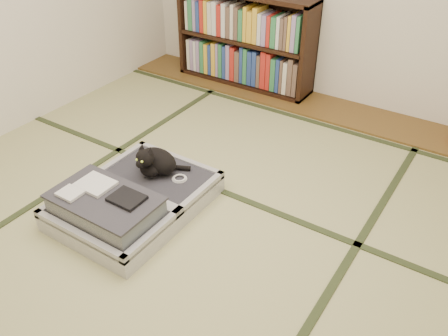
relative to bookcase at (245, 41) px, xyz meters
The scene contains 8 objects.
floor 2.27m from the bookcase, 68.18° to the right, with size 4.50×4.50×0.00m, color tan.
wood_strip 0.94m from the bookcase, ahead, with size 4.00×0.50×0.02m, color brown.
tatami_borders 1.83m from the bookcase, 62.26° to the right, with size 4.00×4.50×0.01m.
bookcase is the anchor object (origin of this frame).
suitcase 2.27m from the bookcase, 78.30° to the right, with size 0.76×1.01×0.30m.
cat 1.97m from the bookcase, 77.11° to the right, with size 0.34×0.34×0.27m.
cable_coil 2.00m from the bookcase, 71.78° to the right, with size 0.11×0.11×0.03m.
hanger 2.38m from the bookcase, 78.73° to the right, with size 0.37×0.18×0.01m.
Camera 1 is at (1.48, -1.84, 2.04)m, focal length 38.00 mm.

